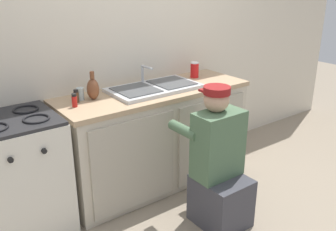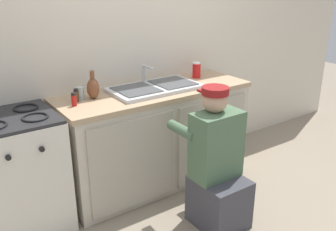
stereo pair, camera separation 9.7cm
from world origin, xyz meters
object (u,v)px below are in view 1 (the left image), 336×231
(water_glass, at_px, (80,94))
(vase_decorative, at_px, (93,89))
(spice_bottle_pepper, at_px, (76,96))
(spice_bottle_red, at_px, (74,100))
(sink_double_basin, at_px, (154,88))
(soda_cup_red, at_px, (195,70))
(stove_range, at_px, (20,176))
(plumber_person, at_px, (219,169))

(water_glass, distance_m, vase_decorative, 0.11)
(vase_decorative, bearing_deg, spice_bottle_pepper, 178.15)
(vase_decorative, bearing_deg, water_glass, 151.12)
(spice_bottle_red, height_order, spice_bottle_pepper, same)
(water_glass, xyz_separation_m, spice_bottle_pepper, (-0.05, -0.05, 0.00))
(vase_decorative, bearing_deg, sink_double_basin, -7.48)
(water_glass, bearing_deg, soda_cup_red, -0.60)
(stove_range, height_order, spice_bottle_pepper, spice_bottle_pepper)
(sink_double_basin, xyz_separation_m, soda_cup_red, (0.55, 0.11, 0.06))
(soda_cup_red, bearing_deg, stove_range, -176.40)
(stove_range, distance_m, spice_bottle_red, 0.69)
(sink_double_basin, bearing_deg, plumber_person, -87.02)
(plumber_person, xyz_separation_m, vase_decorative, (-0.59, 0.87, 0.54))
(plumber_person, bearing_deg, soda_cup_red, 60.58)
(spice_bottle_pepper, xyz_separation_m, vase_decorative, (0.14, -0.00, 0.04))
(plumber_person, distance_m, water_glass, 1.25)
(sink_double_basin, relative_size, plumber_person, 0.72)
(soda_cup_red, bearing_deg, water_glass, 179.40)
(sink_double_basin, xyz_separation_m, plumber_person, (0.04, -0.80, -0.47))
(spice_bottle_pepper, xyz_separation_m, soda_cup_red, (1.25, 0.03, 0.02))
(spice_bottle_pepper, bearing_deg, soda_cup_red, 1.50)
(stove_range, height_order, plumber_person, plumber_person)
(spice_bottle_pepper, bearing_deg, spice_bottle_red, -121.40)
(soda_cup_red, height_order, vase_decorative, vase_decorative)
(spice_bottle_pepper, distance_m, vase_decorative, 0.15)
(spice_bottle_red, bearing_deg, vase_decorative, 22.94)
(plumber_person, height_order, soda_cup_red, plumber_person)
(plumber_person, height_order, vase_decorative, vase_decorative)
(sink_double_basin, height_order, plumber_person, plumber_person)
(plumber_person, bearing_deg, vase_decorative, 124.08)
(plumber_person, xyz_separation_m, water_glass, (-0.68, 0.92, 0.50))
(stove_range, bearing_deg, spice_bottle_pepper, 8.53)
(stove_range, bearing_deg, vase_decorative, 6.32)
(sink_double_basin, relative_size, spice_bottle_pepper, 7.62)
(plumber_person, height_order, water_glass, plumber_person)
(water_glass, xyz_separation_m, soda_cup_red, (1.19, -0.01, 0.03))
(stove_range, distance_m, soda_cup_red, 1.85)
(plumber_person, bearing_deg, water_glass, 126.43)
(spice_bottle_red, distance_m, vase_decorative, 0.22)
(sink_double_basin, bearing_deg, spice_bottle_red, -179.08)
(water_glass, relative_size, spice_bottle_pepper, 0.95)
(stove_range, xyz_separation_m, vase_decorative, (0.67, 0.07, 0.54))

